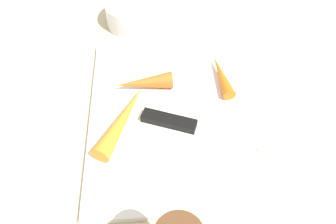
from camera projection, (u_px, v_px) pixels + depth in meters
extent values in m
plane|color=#C6B793|center=(168.00, 116.00, 0.58)|extent=(1.40, 1.40, 0.00)
cube|color=white|center=(168.00, 114.00, 0.57)|extent=(0.36, 0.26, 0.01)
cube|color=#B7B7BC|center=(229.00, 138.00, 0.54)|extent=(0.06, 0.11, 0.00)
cube|color=black|center=(168.00, 121.00, 0.55)|extent=(0.05, 0.09, 0.01)
cone|color=orange|center=(122.00, 119.00, 0.54)|extent=(0.15, 0.09, 0.03)
cone|color=orange|center=(144.00, 83.00, 0.59)|extent=(0.04, 0.10, 0.03)
cone|color=orange|center=(221.00, 75.00, 0.61)|extent=(0.10, 0.03, 0.02)
cylinder|color=silver|center=(133.00, 13.00, 0.73)|extent=(0.12, 0.12, 0.05)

